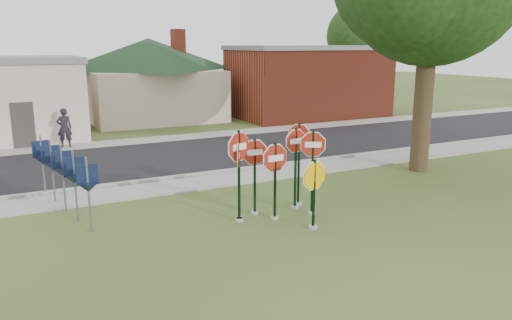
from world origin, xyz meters
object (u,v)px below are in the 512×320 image
stop_sign_yellow (314,187)px  stop_sign_left (239,162)px  pedestrian (64,128)px  stop_sign_center (275,171)px

stop_sign_yellow → stop_sign_left: 2.14m
stop_sign_left → pedestrian: 13.17m
stop_sign_yellow → stop_sign_left: (-1.51, 1.41, 0.52)m
pedestrian → stop_sign_center: bearing=109.4°
stop_sign_yellow → stop_sign_left: stop_sign_left is taller
stop_sign_center → pedestrian: stop_sign_center is taller
stop_sign_yellow → stop_sign_left: bearing=136.9°
stop_sign_yellow → stop_sign_center: bearing=116.6°
stop_sign_center → stop_sign_yellow: size_ratio=1.16×
stop_sign_yellow → pedestrian: stop_sign_yellow is taller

